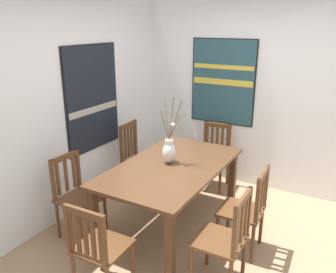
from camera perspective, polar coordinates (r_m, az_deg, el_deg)
name	(u,v)px	position (r m, az deg, el deg)	size (l,w,h in m)	color
ground_plane	(208,254)	(3.79, 6.67, -18.68)	(6.40, 6.40, 0.03)	#A37F5B
wall_back	(65,105)	(4.20, -16.64, 5.06)	(6.40, 0.12, 2.70)	white
wall_side	(267,93)	(4.90, 15.97, 6.91)	(0.12, 6.40, 2.70)	white
dining_table	(171,174)	(3.84, 0.56, -6.18)	(1.77, 1.03, 0.77)	#51331E
centerpiece_vase	(169,151)	(3.81, 0.20, -2.32)	(0.20, 0.27, 0.74)	silver
chair_0	(98,247)	(3.08, -11.52, -17.39)	(0.43, 0.43, 0.90)	brown
chair_1	(76,195)	(3.94, -14.84, -9.29)	(0.43, 0.43, 0.92)	brown
chair_2	(137,157)	(4.77, -5.17, -3.39)	(0.45, 0.45, 0.97)	brown
chair_3	(214,154)	(4.95, 7.55, -2.90)	(0.45, 0.45, 0.90)	brown
chair_4	(225,239)	(3.16, 9.43, -16.29)	(0.42, 0.42, 0.93)	brown
chair_5	(247,209)	(3.64, 12.82, -11.58)	(0.44, 0.44, 0.92)	brown
painting_on_back_wall	(92,98)	(4.43, -12.38, 6.17)	(0.93, 0.05, 1.31)	black
painting_on_side_wall	(223,82)	(4.99, 9.02, 8.87)	(0.05, 0.94, 1.19)	black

